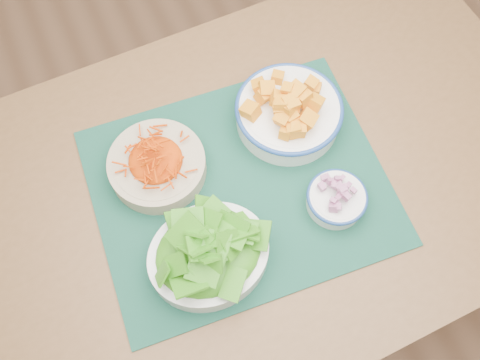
{
  "coord_description": "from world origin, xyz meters",
  "views": [
    {
      "loc": [
        -0.27,
        -0.24,
        1.74
      ],
      "look_at": [
        -0.09,
        0.16,
        0.78
      ],
      "focal_mm": 40.0,
      "sensor_mm": 36.0,
      "label": 1
    }
  ],
  "objects_px": {
    "table": "(271,188)",
    "placemat": "(240,187)",
    "carrot_bowl": "(156,163)",
    "onion_bowl": "(337,198)",
    "squash_bowl": "(289,109)",
    "lettuce_bowl": "(208,252)"
  },
  "relations": [
    {
      "from": "table",
      "to": "squash_bowl",
      "type": "relative_size",
      "value": 4.51
    },
    {
      "from": "lettuce_bowl",
      "to": "carrot_bowl",
      "type": "bearing_deg",
      "value": 94.6
    },
    {
      "from": "lettuce_bowl",
      "to": "onion_bowl",
      "type": "distance_m",
      "value": 0.27
    },
    {
      "from": "placemat",
      "to": "onion_bowl",
      "type": "distance_m",
      "value": 0.19
    },
    {
      "from": "table",
      "to": "onion_bowl",
      "type": "xyz_separation_m",
      "value": [
        0.08,
        -0.12,
        0.13
      ]
    },
    {
      "from": "table",
      "to": "onion_bowl",
      "type": "height_order",
      "value": "onion_bowl"
    },
    {
      "from": "squash_bowl",
      "to": "lettuce_bowl",
      "type": "bearing_deg",
      "value": -141.55
    },
    {
      "from": "table",
      "to": "placemat",
      "type": "distance_m",
      "value": 0.13
    },
    {
      "from": "placemat",
      "to": "carrot_bowl",
      "type": "distance_m",
      "value": 0.17
    },
    {
      "from": "table",
      "to": "placemat",
      "type": "relative_size",
      "value": 2.17
    },
    {
      "from": "table",
      "to": "carrot_bowl",
      "type": "distance_m",
      "value": 0.27
    },
    {
      "from": "squash_bowl",
      "to": "lettuce_bowl",
      "type": "height_order",
      "value": "lettuce_bowl"
    },
    {
      "from": "placemat",
      "to": "squash_bowl",
      "type": "bearing_deg",
      "value": 36.6
    },
    {
      "from": "table",
      "to": "onion_bowl",
      "type": "relative_size",
      "value": 8.52
    },
    {
      "from": "squash_bowl",
      "to": "lettuce_bowl",
      "type": "xyz_separation_m",
      "value": [
        -0.27,
        -0.21,
        0.0
      ]
    },
    {
      "from": "onion_bowl",
      "to": "squash_bowl",
      "type": "bearing_deg",
      "value": 90.23
    },
    {
      "from": "squash_bowl",
      "to": "onion_bowl",
      "type": "relative_size",
      "value": 1.89
    },
    {
      "from": "carrot_bowl",
      "to": "squash_bowl",
      "type": "height_order",
      "value": "squash_bowl"
    },
    {
      "from": "squash_bowl",
      "to": "lettuce_bowl",
      "type": "relative_size",
      "value": 1.2
    },
    {
      "from": "table",
      "to": "placemat",
      "type": "xyz_separation_m",
      "value": [
        -0.08,
        -0.01,
        0.1
      ]
    },
    {
      "from": "squash_bowl",
      "to": "onion_bowl",
      "type": "xyz_separation_m",
      "value": [
        0.0,
        -0.21,
        -0.02
      ]
    },
    {
      "from": "onion_bowl",
      "to": "lettuce_bowl",
      "type": "bearing_deg",
      "value": -178.94
    }
  ]
}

